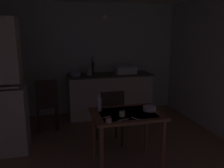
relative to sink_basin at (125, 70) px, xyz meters
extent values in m
plane|color=#8D6C54|center=(-0.89, -1.62, -1.00)|extent=(5.25, 5.25, 0.00)
cube|color=silver|center=(-0.89, 0.37, 0.22)|extent=(4.35, 0.10, 2.45)
cube|color=beige|center=(-0.35, 0.00, -0.55)|extent=(1.79, 0.60, 0.89)
cube|color=#514E3D|center=(-0.35, 0.00, -0.09)|extent=(1.82, 0.63, 0.03)
sphere|color=#2D2823|center=(-0.62, -0.31, -0.51)|extent=(0.02, 0.02, 0.02)
cube|color=silver|center=(0.00, 0.00, 0.00)|extent=(0.44, 0.34, 0.15)
cube|color=black|center=(0.00, 0.00, 0.07)|extent=(0.38, 0.28, 0.01)
cylinder|color=#232328|center=(-0.72, 0.05, 0.06)|extent=(0.05, 0.05, 0.28)
cylinder|color=#232328|center=(-0.72, -0.02, 0.16)|extent=(0.03, 0.12, 0.03)
cylinder|color=#1E2825|center=(-0.72, 0.11, 0.25)|extent=(0.02, 0.16, 0.12)
cylinder|color=#9EB2C6|center=(-1.10, -0.05, -0.04)|extent=(0.21, 0.21, 0.08)
cylinder|color=beige|center=(-0.80, -0.01, 0.00)|extent=(0.11, 0.11, 0.15)
cube|color=brown|center=(-0.61, -2.03, -0.27)|extent=(0.95, 0.70, 0.04)
cube|color=white|center=(-0.61, -2.03, -0.26)|extent=(0.74, 0.55, 0.00)
cylinder|color=brown|center=(-1.02, -2.31, -0.65)|extent=(0.06, 0.06, 0.71)
cylinder|color=brown|center=(-0.19, -2.32, -0.65)|extent=(0.06, 0.06, 0.71)
cylinder|color=brown|center=(-1.02, -1.73, -0.65)|extent=(0.06, 0.06, 0.71)
cylinder|color=brown|center=(-0.19, -1.74, -0.65)|extent=(0.06, 0.06, 0.71)
cube|color=#33271C|center=(-0.70, -1.38, -0.54)|extent=(0.41, 0.41, 0.03)
cube|color=#332C21|center=(-0.69, -1.56, -0.30)|extent=(0.38, 0.03, 0.46)
cylinder|color=#33271C|center=(-0.53, -1.20, -0.78)|extent=(0.04, 0.04, 0.44)
cylinder|color=#33271C|center=(-0.87, -1.21, -0.78)|extent=(0.04, 0.04, 0.44)
cylinder|color=#33271C|center=(-0.52, -1.54, -0.78)|extent=(0.04, 0.04, 0.44)
cylinder|color=#33271C|center=(-0.86, -1.55, -0.78)|extent=(0.04, 0.04, 0.44)
cube|color=#36231E|center=(-1.69, -0.47, -0.53)|extent=(0.42, 0.42, 0.03)
cube|color=#34241F|center=(-1.68, -0.66, -0.26)|extent=(0.38, 0.05, 0.50)
cylinder|color=#36231E|center=(-1.53, -0.29, -0.77)|extent=(0.04, 0.04, 0.46)
cylinder|color=#36231E|center=(-1.87, -0.31, -0.77)|extent=(0.04, 0.04, 0.46)
cylinder|color=#36231E|center=(-1.51, -0.63, -0.77)|extent=(0.04, 0.04, 0.46)
cylinder|color=#36231E|center=(-1.85, -0.65, -0.77)|extent=(0.04, 0.04, 0.46)
cylinder|color=white|center=(-0.27, -2.01, -0.23)|extent=(0.18, 0.18, 0.06)
cylinder|color=tan|center=(-0.93, -2.31, -0.23)|extent=(0.07, 0.07, 0.06)
cylinder|color=beige|center=(-0.71, -2.14, -0.22)|extent=(0.08, 0.08, 0.06)
cylinder|color=#B7BCC1|center=(-0.95, -1.85, -0.16)|extent=(0.06, 0.06, 0.18)
cylinder|color=#B7BCC1|center=(-0.95, -1.85, -0.04)|extent=(0.03, 0.03, 0.07)
cube|color=silver|center=(-0.66, -1.99, -0.25)|extent=(0.13, 0.18, 0.00)
cube|color=beige|center=(-0.91, -2.12, -0.25)|extent=(0.13, 0.08, 0.00)
cube|color=beige|center=(-0.57, -2.26, -0.25)|extent=(0.09, 0.14, 0.00)
cube|color=beige|center=(-0.73, -2.27, -0.25)|extent=(0.15, 0.06, 0.00)
sphere|color=#F9EFCC|center=(-0.74, -1.25, 1.03)|extent=(0.08, 0.08, 0.08)
camera|label=1|loc=(-1.55, -4.92, 0.80)|focal=37.89mm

